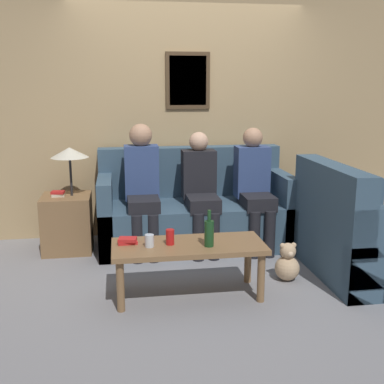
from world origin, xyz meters
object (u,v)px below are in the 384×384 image
(drinking_glass, at_px, (149,241))
(person_left, at_px, (142,183))
(couch_side, at_px, (359,237))
(coffee_table, at_px, (189,251))
(couch_main, at_px, (194,212))
(teddy_bear, at_px, (287,264))
(person_middle, at_px, (201,187))
(wine_bottle, at_px, (209,233))
(person_right, at_px, (255,184))

(drinking_glass, relative_size, person_left, 0.08)
(couch_side, relative_size, coffee_table, 1.01)
(couch_main, height_order, teddy_bear, couch_main)
(couch_side, height_order, teddy_bear, couch_side)
(person_middle, bearing_deg, drinking_glass, -117.93)
(person_left, bearing_deg, couch_side, -26.12)
(person_middle, xyz_separation_m, teddy_bear, (0.61, -0.92, -0.51))
(drinking_glass, distance_m, person_middle, 1.28)
(wine_bottle, bearing_deg, person_right, 59.05)
(couch_side, height_order, person_middle, person_middle)
(couch_side, height_order, person_left, person_left)
(couch_main, xyz_separation_m, coffee_table, (-0.24, -1.28, 0.03))
(couch_main, distance_m, couch_side, 1.68)
(person_middle, height_order, person_right, person_right)
(drinking_glass, xyz_separation_m, person_right, (1.15, 1.09, 0.19))
(wine_bottle, height_order, person_left, person_left)
(wine_bottle, distance_m, person_right, 1.34)
(wine_bottle, distance_m, drinking_glass, 0.47)
(person_left, distance_m, person_middle, 0.59)
(drinking_glass, distance_m, teddy_bear, 1.26)
(drinking_glass, height_order, person_middle, person_middle)
(person_left, relative_size, person_right, 1.04)
(drinking_glass, height_order, person_left, person_left)
(coffee_table, bearing_deg, person_right, 51.99)
(couch_side, distance_m, person_left, 2.10)
(coffee_table, distance_m, drinking_glass, 0.33)
(couch_main, height_order, couch_side, same)
(couch_main, height_order, wine_bottle, couch_main)
(couch_main, xyz_separation_m, person_right, (0.59, -0.21, 0.33))
(teddy_bear, bearing_deg, couch_main, 120.54)
(person_middle, bearing_deg, teddy_bear, -56.57)
(person_left, relative_size, person_middle, 1.07)
(teddy_bear, bearing_deg, person_left, 141.28)
(coffee_table, height_order, person_left, person_left)
(coffee_table, bearing_deg, couch_side, 8.21)
(person_right, bearing_deg, couch_side, -49.61)
(coffee_table, bearing_deg, person_left, 104.66)
(couch_side, distance_m, person_right, 1.16)
(couch_side, bearing_deg, wine_bottle, 102.03)
(person_right, bearing_deg, teddy_bear, -86.56)
(couch_side, bearing_deg, person_middle, 55.51)
(couch_side, xyz_separation_m, wine_bottle, (-1.41, -0.30, 0.20))
(person_middle, bearing_deg, wine_bottle, -96.60)
(couch_side, distance_m, person_middle, 1.57)
(couch_main, relative_size, couch_side, 1.61)
(couch_side, bearing_deg, teddy_bear, 93.66)
(couch_main, xyz_separation_m, teddy_bear, (0.65, -1.10, -0.20))
(coffee_table, distance_m, person_right, 1.39)
(couch_main, relative_size, wine_bottle, 6.78)
(couch_main, bearing_deg, teddy_bear, -59.46)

